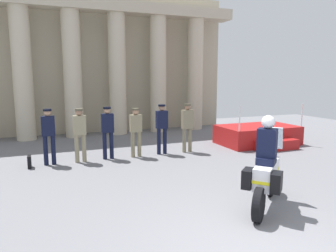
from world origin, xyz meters
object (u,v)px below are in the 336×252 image
Objects in this scene: reviewing_stand at (258,135)px; officer_in_row_3 at (136,128)px; officer_in_row_4 at (162,125)px; briefcase_on_ground at (29,162)px; officer_in_row_1 at (80,131)px; officer_in_row_0 at (49,132)px; officer_in_row_5 at (187,124)px; officer_in_row_2 at (108,128)px; motorcycle_with_rider at (266,170)px.

reviewing_stand is 5.08m from officer_in_row_3.
reviewing_stand is 4.16m from officer_in_row_4.
reviewing_stand is 1.75× the size of officer_in_row_4.
officer_in_row_4 is (-4.11, -0.09, 0.66)m from reviewing_stand.
officer_in_row_1 is at bearing 3.63° from briefcase_on_ground.
officer_in_row_1 is 2.72m from officer_in_row_4.
officer_in_row_1 is 4.66× the size of briefcase_on_ground.
officer_in_row_1 is (0.90, -0.03, -0.01)m from officer_in_row_0.
briefcase_on_ground is at bearing 6.19° from officer_in_row_1.
briefcase_on_ground is (-5.12, -0.09, -0.83)m from officer_in_row_5.
officer_in_row_3 is (1.79, 0.01, -0.03)m from officer_in_row_1.
officer_in_row_5 is (4.55, -0.04, 0.00)m from officer_in_row_0.
officer_in_row_3 is (0.91, -0.08, -0.04)m from officer_in_row_2.
reviewing_stand is at bearing -176.63° from officer_in_row_0.
briefcase_on_ground is (-3.26, -0.10, -0.78)m from officer_in_row_3.
reviewing_stand is at bearing -175.89° from officer_in_row_3.
officer_in_row_3 is 0.95× the size of officer_in_row_4.
officer_in_row_5 reaches higher than briefcase_on_ground.
officer_in_row_2 is at bearing -2.44° from officer_in_row_3.
reviewing_stand is 1.58× the size of motorcycle_with_rider.
officer_in_row_3 is 0.94m from officer_in_row_4.
officer_in_row_3 is at bearing -178.45° from reviewing_stand.
officer_in_row_2 is (1.78, 0.05, -0.01)m from officer_in_row_0.
officer_in_row_5 reaches higher than reviewing_stand.
officer_in_row_4 is (0.93, 0.05, 0.05)m from officer_in_row_3.
officer_in_row_5 is at bearing -177.88° from officer_in_row_3.
briefcase_on_ground is (-0.57, -0.13, -0.82)m from officer_in_row_0.
officer_in_row_0 reaches higher than officer_in_row_3.
officer_in_row_0 is 4.71× the size of briefcase_on_ground.
officer_in_row_5 reaches higher than officer_in_row_1.
motorcycle_with_rider is (-3.81, -5.17, 0.44)m from reviewing_stand.
motorcycle_with_rider is at bearing 95.86° from officer_in_row_4.
officer_in_row_0 reaches higher than reviewing_stand.
officer_in_row_4 reaches higher than officer_in_row_3.
officer_in_row_3 is at bearing 177.56° from officer_in_row_2.
officer_in_row_0 is at bearing 12.48° from briefcase_on_ground.
officer_in_row_4 reaches higher than officer_in_row_2.
officer_in_row_4 is at bearing 2.02° from briefcase_on_ground.
officer_in_row_3 is 3.35m from briefcase_on_ground.
reviewing_stand is 5.99m from officer_in_row_2.
officer_in_row_4 is (2.72, 0.05, 0.02)m from officer_in_row_1.
officer_in_row_2 is at bearing 71.21° from motorcycle_with_rider.
reviewing_stand is at bearing 12.08° from motorcycle_with_rider.
officer_in_row_5 is (3.65, -0.01, 0.02)m from officer_in_row_1.
motorcycle_with_rider is (3.02, -5.02, -0.20)m from officer_in_row_1.
officer_in_row_4 reaches higher than reviewing_stand.
officer_in_row_0 is 2.69m from officer_in_row_3.
motorcycle_with_rider reaches higher than officer_in_row_3.
officer_in_row_0 reaches higher than officer_in_row_1.
officer_in_row_2 is 1.85m from officer_in_row_4.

